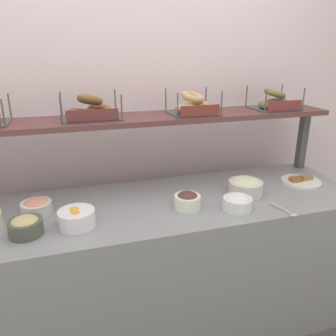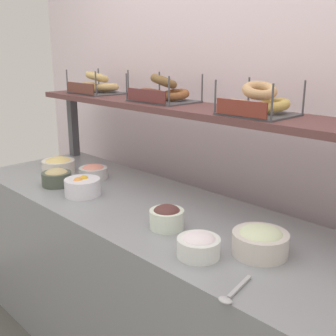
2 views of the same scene
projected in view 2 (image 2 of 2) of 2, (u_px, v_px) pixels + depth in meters
back_wall at (240, 118)px, 2.12m from camera, size 3.59×0.06×2.40m
deli_counter at (162, 295)px, 1.96m from camera, size 2.39×0.70×0.85m
shelf_riser_left at (73, 126)px, 2.75m from camera, size 0.05×0.05×0.40m
upper_shelf at (204, 111)px, 1.91m from camera, size 2.35×0.32×0.03m
bowl_chocolate_spread at (167, 217)px, 1.65m from camera, size 0.14×0.14×0.09m
bowl_hummus at (57, 177)px, 2.17m from camera, size 0.15×0.15×0.09m
bowl_lox_spread at (93, 172)px, 2.29m from camera, size 0.15×0.15×0.08m
bowl_potato_salad at (260, 241)px, 1.44m from camera, size 0.20×0.20×0.10m
bowl_cream_cheese at (199, 245)px, 1.43m from camera, size 0.15×0.15×0.08m
bowl_egg_salad at (58, 165)px, 2.41m from camera, size 0.19×0.19×0.09m
bowl_fruit_salad at (82, 186)px, 2.03m from camera, size 0.17×0.17×0.10m
serving_spoon_near_plate at (232, 294)px, 1.20m from camera, size 0.06×0.17×0.01m
serving_spoon_by_edge at (60, 161)px, 2.64m from camera, size 0.09×0.17×0.01m
bagel_basket_plain at (97, 86)px, 2.50m from camera, size 0.31×0.26×0.14m
bagel_basket_cinnamon_raisin at (163, 92)px, 2.10m from camera, size 0.32×0.25×0.15m
bagel_basket_sesame at (258, 103)px, 1.67m from camera, size 0.28×0.26×0.14m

